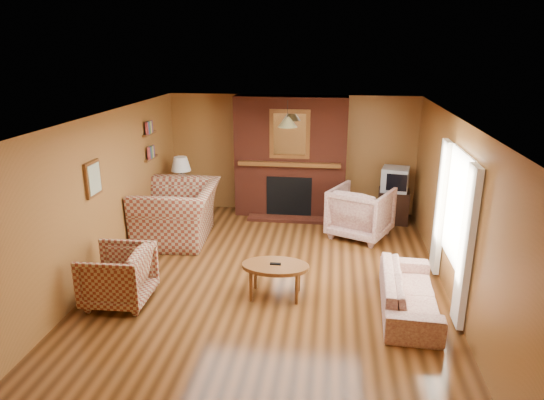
# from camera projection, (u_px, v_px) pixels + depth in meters

# --- Properties ---
(floor) EXTENTS (6.50, 6.50, 0.00)m
(floor) POSITION_uv_depth(u_px,v_px,m) (271.00, 280.00, 7.21)
(floor) COLOR #3F230D
(floor) RESTS_ON ground
(ceiling) EXTENTS (6.50, 6.50, 0.00)m
(ceiling) POSITION_uv_depth(u_px,v_px,m) (271.00, 118.00, 6.48)
(ceiling) COLOR silver
(ceiling) RESTS_ON wall_back
(wall_back) EXTENTS (6.50, 0.00, 6.50)m
(wall_back) POSITION_uv_depth(u_px,v_px,m) (292.00, 154.00, 9.91)
(wall_back) COLOR #995F2F
(wall_back) RESTS_ON floor
(wall_front) EXTENTS (6.50, 0.00, 6.50)m
(wall_front) POSITION_uv_depth(u_px,v_px,m) (217.00, 331.00, 3.77)
(wall_front) COLOR #995F2F
(wall_front) RESTS_ON floor
(wall_left) EXTENTS (0.00, 6.50, 6.50)m
(wall_left) POSITION_uv_depth(u_px,v_px,m) (103.00, 196.00, 7.15)
(wall_left) COLOR #995F2F
(wall_left) RESTS_ON floor
(wall_right) EXTENTS (0.00, 6.50, 6.50)m
(wall_right) POSITION_uv_depth(u_px,v_px,m) (454.00, 210.00, 6.54)
(wall_right) COLOR #995F2F
(wall_right) RESTS_ON floor
(fireplace) EXTENTS (2.20, 0.82, 2.40)m
(fireplace) POSITION_uv_depth(u_px,v_px,m) (290.00, 158.00, 9.67)
(fireplace) COLOR #592113
(fireplace) RESTS_ON floor
(window_right) EXTENTS (0.10, 1.85, 2.00)m
(window_right) POSITION_uv_depth(u_px,v_px,m) (453.00, 220.00, 6.38)
(window_right) COLOR beige
(window_right) RESTS_ON wall_right
(bookshelf) EXTENTS (0.09, 0.55, 0.71)m
(bookshelf) POSITION_uv_depth(u_px,v_px,m) (151.00, 141.00, 8.79)
(bookshelf) COLOR brown
(bookshelf) RESTS_ON wall_left
(botanical_print) EXTENTS (0.05, 0.40, 0.50)m
(botanical_print) POSITION_uv_depth(u_px,v_px,m) (93.00, 179.00, 6.75)
(botanical_print) COLOR brown
(botanical_print) RESTS_ON wall_left
(pendant_light) EXTENTS (0.36, 0.36, 0.48)m
(pendant_light) POSITION_uv_depth(u_px,v_px,m) (288.00, 122.00, 8.77)
(pendant_light) COLOR black
(pendant_light) RESTS_ON ceiling
(plaid_loveseat) EXTENTS (1.45, 1.63, 1.00)m
(plaid_loveseat) POSITION_uv_depth(u_px,v_px,m) (178.00, 213.00, 8.58)
(plaid_loveseat) COLOR maroon
(plaid_loveseat) RESTS_ON floor
(plaid_armchair) EXTENTS (0.87, 0.85, 0.77)m
(plaid_armchair) POSITION_uv_depth(u_px,v_px,m) (118.00, 276.00, 6.47)
(plaid_armchair) COLOR maroon
(plaid_armchair) RESTS_ON floor
(floral_sofa) EXTENTS (0.77, 1.79, 0.51)m
(floral_sofa) POSITION_uv_depth(u_px,v_px,m) (409.00, 292.00, 6.32)
(floral_sofa) COLOR beige
(floral_sofa) RESTS_ON floor
(floral_armchair) EXTENTS (1.31, 1.33, 0.92)m
(floral_armchair) POSITION_uv_depth(u_px,v_px,m) (361.00, 212.00, 8.73)
(floral_armchair) COLOR beige
(floral_armchair) RESTS_ON floor
(coffee_table) EXTENTS (0.93, 0.57, 0.50)m
(coffee_table) POSITION_uv_depth(u_px,v_px,m) (275.00, 268.00, 6.62)
(coffee_table) COLOR brown
(coffee_table) RESTS_ON floor
(side_table) EXTENTS (0.48, 0.48, 0.62)m
(side_table) POSITION_uv_depth(u_px,v_px,m) (183.00, 203.00, 9.68)
(side_table) COLOR brown
(side_table) RESTS_ON floor
(table_lamp) EXTENTS (0.39, 0.39, 0.64)m
(table_lamp) POSITION_uv_depth(u_px,v_px,m) (181.00, 171.00, 9.48)
(table_lamp) COLOR silver
(table_lamp) RESTS_ON side_table
(tv_stand) EXTENTS (0.63, 0.58, 0.64)m
(tv_stand) POSITION_uv_depth(u_px,v_px,m) (393.00, 206.00, 9.51)
(tv_stand) COLOR black
(tv_stand) RESTS_ON floor
(crt_tv) EXTENTS (0.58, 0.58, 0.46)m
(crt_tv) POSITION_uv_depth(u_px,v_px,m) (395.00, 179.00, 9.33)
(crt_tv) COLOR #9C9EA3
(crt_tv) RESTS_ON tv_stand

